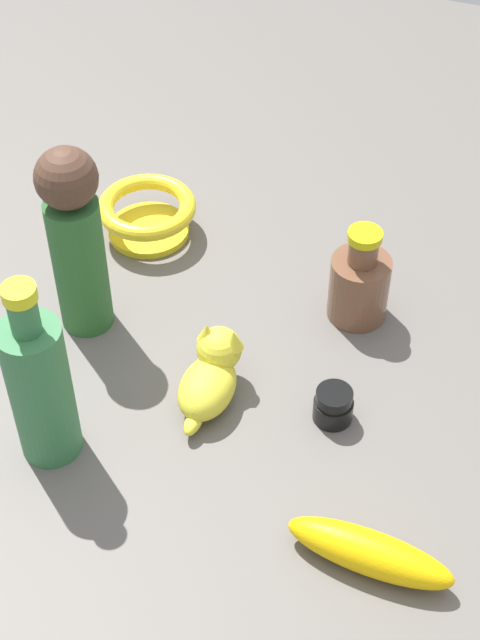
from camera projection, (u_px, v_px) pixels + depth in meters
name	position (u px, v px, depth m)	size (l,w,h in m)	color
ground	(240.00, 368.00, 1.17)	(2.00, 2.00, 0.00)	#5B5651
cat_figurine	(211.00, 374.00, 1.12)	(0.06, 0.13, 0.08)	yellow
bottle_short	(359.00, 283.00, 1.20)	(0.08, 0.08, 0.13)	brown
banana	(370.00, 553.00, 0.97)	(0.17, 0.05, 0.05)	yellow
bowl	(147.00, 212.00, 1.33)	(0.13, 0.13, 0.06)	yellow
bottle_tall	(40.00, 387.00, 1.02)	(0.07, 0.07, 0.24)	#327141
nail_polish_jar	(333.00, 405.00, 1.11)	(0.05, 0.05, 0.04)	black
person_figure_adult	(76.00, 238.00, 1.14)	(0.07, 0.07, 0.26)	#2B602B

